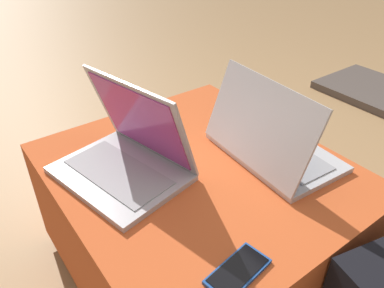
% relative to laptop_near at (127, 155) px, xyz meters
% --- Properties ---
extents(ground_plane, '(14.00, 14.00, 0.00)m').
position_rel_laptop_near_xyz_m(ground_plane, '(0.10, 0.17, -0.48)').
color(ground_plane, tan).
extents(ottoman, '(0.82, 0.74, 0.42)m').
position_rel_laptop_near_xyz_m(ottoman, '(0.10, 0.17, -0.26)').
color(ottoman, maroon).
rests_on(ottoman, ground_plane).
extents(laptop_near, '(0.38, 0.32, 0.26)m').
position_rel_laptop_near_xyz_m(laptop_near, '(0.00, 0.00, 0.00)').
color(laptop_near, '#B7B7BC').
rests_on(laptop_near, ottoman).
extents(laptop_far, '(0.38, 0.26, 0.24)m').
position_rel_laptop_near_xyz_m(laptop_far, '(0.18, 0.36, -0.00)').
color(laptop_far, silver).
rests_on(laptop_far, ottoman).
extents(cell_phone, '(0.09, 0.15, 0.01)m').
position_rel_laptop_near_xyz_m(cell_phone, '(0.43, 0.02, -0.05)').
color(cell_phone, '#1E4C9E').
rests_on(cell_phone, ottoman).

